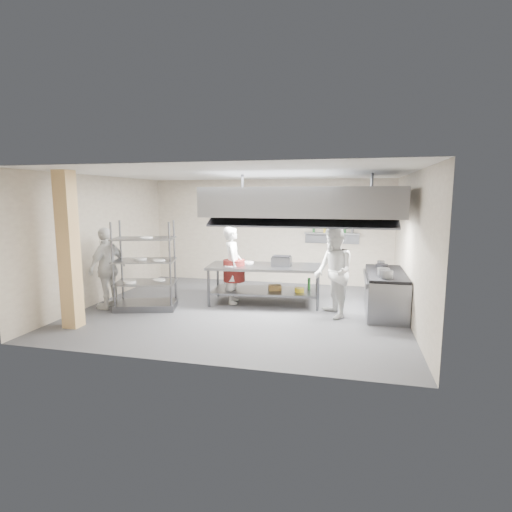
% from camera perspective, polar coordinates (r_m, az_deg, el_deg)
% --- Properties ---
extents(floor, '(7.00, 7.00, 0.00)m').
position_cam_1_polar(floor, '(9.05, -1.91, -7.64)').
color(floor, '#2F2F31').
rests_on(floor, ground).
extents(ceiling, '(7.00, 7.00, 0.00)m').
position_cam_1_polar(ceiling, '(8.70, -2.01, 11.69)').
color(ceiling, silver).
rests_on(ceiling, wall_back).
extents(wall_back, '(7.00, 0.00, 7.00)m').
position_cam_1_polar(wall_back, '(11.65, 1.92, 3.51)').
color(wall_back, '#A19380').
rests_on(wall_back, ground).
extents(wall_left, '(0.00, 6.00, 6.00)m').
position_cam_1_polar(wall_left, '(10.24, -21.24, 2.24)').
color(wall_left, '#A19380').
rests_on(wall_left, ground).
extents(wall_right, '(0.00, 6.00, 6.00)m').
position_cam_1_polar(wall_right, '(8.53, 21.36, 1.08)').
color(wall_right, '#A19380').
rests_on(wall_right, ground).
extents(column, '(0.30, 0.30, 3.00)m').
position_cam_1_polar(column, '(8.36, -25.18, 0.71)').
color(column, '#DCB071').
rests_on(column, floor).
extents(exhaust_hood, '(4.00, 2.50, 0.60)m').
position_cam_1_polar(exhaust_hood, '(8.84, 6.94, 7.70)').
color(exhaust_hood, gray).
rests_on(exhaust_hood, ceiling).
extents(hood_strip_a, '(1.60, 0.12, 0.04)m').
position_cam_1_polar(hood_strip_a, '(8.99, 1.17, 5.73)').
color(hood_strip_a, white).
rests_on(hood_strip_a, exhaust_hood).
extents(hood_strip_b, '(1.60, 0.12, 0.04)m').
position_cam_1_polar(hood_strip_b, '(8.79, 12.76, 5.46)').
color(hood_strip_b, white).
rests_on(hood_strip_b, exhaust_hood).
extents(wall_shelf, '(1.50, 0.28, 0.04)m').
position_cam_1_polar(wall_shelf, '(11.28, 10.78, 3.20)').
color(wall_shelf, gray).
rests_on(wall_shelf, wall_back).
extents(island, '(2.74, 1.36, 0.91)m').
position_cam_1_polar(island, '(9.47, 1.23, -4.06)').
color(island, gray).
rests_on(island, floor).
extents(island_worktop, '(2.74, 1.36, 0.06)m').
position_cam_1_polar(island_worktop, '(9.38, 1.24, -1.53)').
color(island_worktop, gray).
rests_on(island_worktop, island).
extents(island_undershelf, '(2.52, 1.23, 0.04)m').
position_cam_1_polar(island_undershelf, '(9.50, 1.23, -4.97)').
color(island_undershelf, slate).
rests_on(island_undershelf, island).
extents(pass_rack, '(1.48, 1.11, 1.98)m').
position_cam_1_polar(pass_rack, '(9.25, -15.57, -1.30)').
color(pass_rack, slate).
rests_on(pass_rack, floor).
extents(cooking_range, '(0.80, 2.00, 0.84)m').
position_cam_1_polar(cooking_range, '(9.16, 17.96, -5.14)').
color(cooking_range, slate).
rests_on(cooking_range, floor).
extents(range_top, '(0.78, 1.96, 0.06)m').
position_cam_1_polar(range_top, '(9.07, 18.09, -2.37)').
color(range_top, black).
rests_on(range_top, cooking_range).
extents(chef_head, '(0.60, 0.76, 1.83)m').
position_cam_1_polar(chef_head, '(9.45, -3.36, -1.26)').
color(chef_head, white).
rests_on(chef_head, floor).
extents(chef_line, '(1.02, 1.13, 1.91)m').
position_cam_1_polar(chef_line, '(8.46, 11.00, -2.28)').
color(chef_line, white).
rests_on(chef_line, floor).
extents(chef_plating, '(0.62, 1.14, 1.84)m').
position_cam_1_polar(chef_plating, '(9.59, -20.42, -1.62)').
color(chef_plating, silver).
rests_on(chef_plating, floor).
extents(griddle, '(0.44, 0.35, 0.22)m').
position_cam_1_polar(griddle, '(9.30, 3.66, -0.77)').
color(griddle, slate).
rests_on(griddle, island_worktop).
extents(wicker_basket, '(0.34, 0.28, 0.13)m').
position_cam_1_polar(wicker_basket, '(9.45, 2.71, -4.54)').
color(wicker_basket, olive).
rests_on(wicker_basket, island_undershelf).
extents(stockpot, '(0.25, 0.25, 0.17)m').
position_cam_1_polar(stockpot, '(8.54, 17.74, -2.23)').
color(stockpot, gray).
rests_on(stockpot, range_top).
extents(plate_stack, '(0.28, 0.28, 0.05)m').
position_cam_1_polar(plate_stack, '(9.32, -15.49, -3.47)').
color(plate_stack, white).
rests_on(plate_stack, pass_rack).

